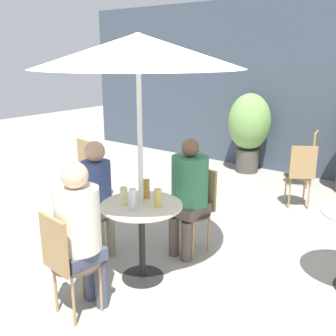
% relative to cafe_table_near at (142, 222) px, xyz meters
% --- Properties ---
extents(ground_plane, '(20.00, 20.00, 0.00)m').
position_rel_cafe_table_near_xyz_m(ground_plane, '(0.15, 0.06, -0.57)').
color(ground_plane, '#9E998E').
extents(storefront_wall, '(10.00, 0.06, 3.00)m').
position_rel_cafe_table_near_xyz_m(storefront_wall, '(0.15, 4.21, 0.93)').
color(storefront_wall, '#3D4756').
rests_on(storefront_wall, ground_plane).
extents(cafe_table_near, '(0.75, 0.75, 0.75)m').
position_rel_cafe_table_near_xyz_m(cafe_table_near, '(0.00, 0.00, 0.00)').
color(cafe_table_near, black).
rests_on(cafe_table_near, ground_plane).
extents(bistro_chair_0, '(0.40, 0.41, 0.90)m').
position_rel_cafe_table_near_xyz_m(bistro_chair_0, '(0.09, 0.80, -0.03)').
color(bistro_chair_0, '#42382D').
rests_on(bistro_chair_0, ground_plane).
extents(bistro_chair_1, '(0.41, 0.40, 0.90)m').
position_rel_cafe_table_near_xyz_m(bistro_chair_1, '(-0.80, 0.09, -0.03)').
color(bistro_chair_1, '#42382D').
rests_on(bistro_chair_1, ground_plane).
extents(bistro_chair_2, '(0.40, 0.41, 0.90)m').
position_rel_cafe_table_near_xyz_m(bistro_chair_2, '(-0.09, -0.80, -0.03)').
color(bistro_chair_2, '#42382D').
rests_on(bistro_chair_2, ground_plane).
extents(bistro_chair_3, '(0.42, 0.40, 0.90)m').
position_rel_cafe_table_near_xyz_m(bistro_chair_3, '(0.33, 3.66, -0.03)').
color(bistro_chair_3, '#42382D').
rests_on(bistro_chair_3, ground_plane).
extents(bistro_chair_5, '(0.40, 0.42, 0.90)m').
position_rel_cafe_table_near_xyz_m(bistro_chair_5, '(-1.98, 1.17, -0.03)').
color(bistro_chair_5, '#42382D').
rests_on(bistro_chair_5, ground_plane).
extents(bistro_chair_6, '(0.45, 0.45, 0.90)m').
position_rel_cafe_table_near_xyz_m(bistro_chair_6, '(0.56, 2.64, -0.03)').
color(bistro_chair_6, '#42382D').
rests_on(bistro_chair_6, ground_plane).
extents(seated_person_0, '(0.38, 0.40, 1.25)m').
position_rel_cafe_table_near_xyz_m(seated_person_0, '(0.07, 0.65, 0.16)').
color(seated_person_0, brown).
rests_on(seated_person_0, ground_plane).
extents(seated_person_1, '(0.32, 0.30, 1.23)m').
position_rel_cafe_table_near_xyz_m(seated_person_1, '(-0.66, 0.07, 0.17)').
color(seated_person_1, gray).
rests_on(seated_person_1, ground_plane).
extents(seated_person_2, '(0.35, 0.38, 1.28)m').
position_rel_cafe_table_near_xyz_m(seated_person_2, '(-0.07, -0.65, 0.18)').
color(seated_person_2, '#42475B').
rests_on(seated_person_2, ground_plane).
extents(beer_glass_0, '(0.07, 0.07, 0.16)m').
position_rel_cafe_table_near_xyz_m(beer_glass_0, '(0.15, 0.05, 0.26)').
color(beer_glass_0, '#DBC65B').
rests_on(beer_glass_0, cafe_table_near).
extents(beer_glass_1, '(0.06, 0.06, 0.19)m').
position_rel_cafe_table_near_xyz_m(beer_glass_1, '(-0.06, 0.15, 0.27)').
color(beer_glass_1, '#B28433').
rests_on(beer_glass_1, cafe_table_near).
extents(beer_glass_2, '(0.06, 0.06, 0.16)m').
position_rel_cafe_table_near_xyz_m(beer_glass_2, '(-0.13, -0.08, 0.25)').
color(beer_glass_2, beige).
rests_on(beer_glass_2, cafe_table_near).
extents(beer_glass_3, '(0.06, 0.06, 0.20)m').
position_rel_cafe_table_near_xyz_m(beer_glass_3, '(0.04, -0.15, 0.27)').
color(beer_glass_3, silver).
rests_on(beer_glass_3, cafe_table_near).
extents(potted_plant_0, '(0.74, 0.74, 1.41)m').
position_rel_cafe_table_near_xyz_m(potted_plant_0, '(-0.80, 3.83, 0.26)').
color(potted_plant_0, '#47423D').
rests_on(potted_plant_0, ground_plane).
extents(umbrella, '(1.76, 1.76, 2.22)m').
position_rel_cafe_table_near_xyz_m(umbrella, '(-0.00, 0.00, 1.50)').
color(umbrella, silver).
rests_on(umbrella, ground_plane).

